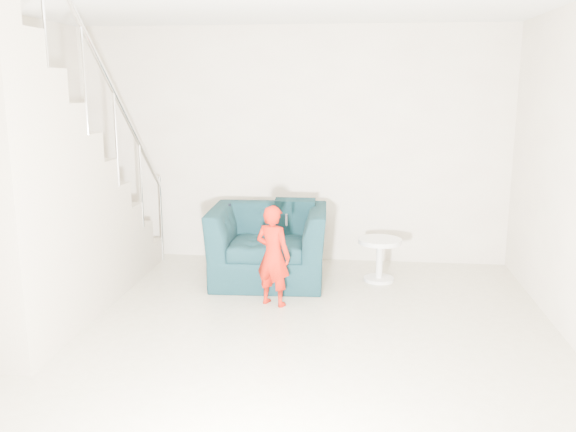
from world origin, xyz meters
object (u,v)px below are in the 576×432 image
Objects in this scene: toddler at (273,256)px; staircase at (30,215)px; side_table at (380,253)px; armchair at (269,244)px.

staircase is (-2.01, -0.60, 0.47)m from toddler.
armchair is at bearing -174.72° from side_table.
staircase reaches higher than armchair.
side_table is at bearing 25.47° from staircase.
armchair is at bearing 35.61° from staircase.
armchair is 1.17m from side_table.
staircase is at bearing -147.22° from armchair.
staircase is (-1.86, -1.34, 0.56)m from armchair.
armchair is at bearing -55.07° from toddler.
toddler is 2.15m from staircase.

